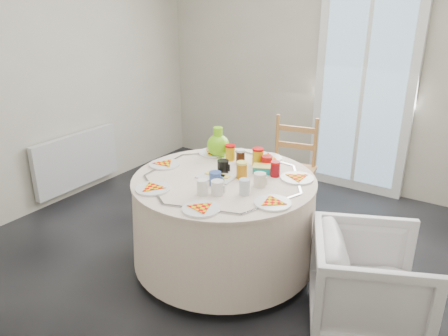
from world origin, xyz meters
The scene contains 14 objects.
floor centered at (0.00, 0.00, 0.00)m, with size 4.00×4.00×0.00m, color black.
wall_back centered at (0.00, 2.00, 1.30)m, with size 4.00×0.02×2.60m, color #BCB5A3.
wall_left centered at (-2.00, 0.00, 1.30)m, with size 0.02×4.00×2.60m, color #BCB5A3.
glass_door centered at (0.40, 1.95, 1.05)m, with size 1.00×0.08×2.10m, color silver.
radiator centered at (-1.94, 0.20, 0.38)m, with size 0.07×1.00×0.55m, color silver.
table centered at (0.02, -0.03, 0.38)m, with size 1.37×1.37×0.69m, color beige.
wooden_chair centered at (0.09, 0.96, 0.47)m, with size 0.42×0.40×0.94m, color #A0603E, non-canonical shape.
armchair centered at (1.14, -0.10, 0.39)m, with size 0.67×0.63×0.69m, color silver.
place_settings centered at (0.02, -0.03, 0.77)m, with size 1.30×1.30×0.02m, color silver, non-canonical shape.
jar_cluster centered at (0.07, 0.26, 0.82)m, with size 0.52×0.26×0.15m, color brown, non-canonical shape.
butter_tub centered at (0.20, 0.22, 0.79)m, with size 0.14×0.10×0.06m, color #0C8983.
green_pitcher centered at (-0.28, 0.33, 0.87)m, with size 0.18×0.18×0.24m, color #73CB14, non-canonical shape.
cheese_platter centered at (-0.03, -0.06, 0.77)m, with size 0.26×0.17×0.03m, color silver, non-canonical shape.
mugs_glasses centered at (0.14, -0.07, 0.81)m, with size 0.64×0.64×0.12m, color gray, non-canonical shape.
Camera 1 is at (1.63, -2.46, 1.96)m, focal length 35.00 mm.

